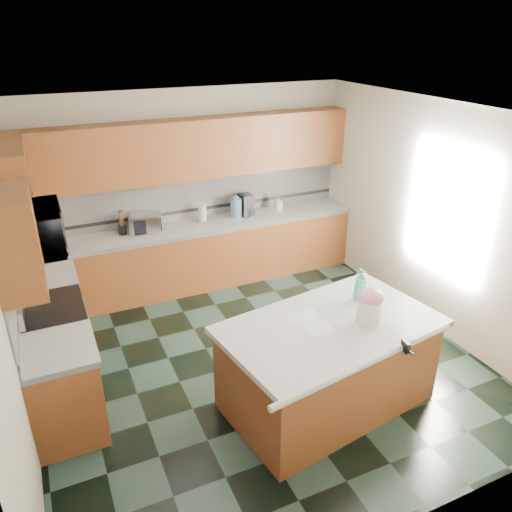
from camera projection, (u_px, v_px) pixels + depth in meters
floor at (257, 360)px, 5.62m from camera, size 4.60×4.60×0.00m
ceiling at (257, 115)px, 4.47m from camera, size 4.60×4.60×0.00m
wall_back at (188, 188)px, 6.96m from camera, size 4.60×0.04×2.70m
wall_front at (409, 391)px, 3.13m from camera, size 4.60×0.04×2.70m
wall_left at (5, 299)px, 4.18m from camera, size 0.04×4.60×2.70m
wall_right at (435, 218)px, 5.91m from camera, size 0.04×4.60×2.70m
back_base_cab at (199, 257)px, 7.08m from camera, size 4.60×0.60×0.86m
back_countertop at (197, 227)px, 6.89m from camera, size 4.60×0.64×0.06m
back_upper_cab at (190, 149)px, 6.55m from camera, size 4.60×0.33×0.78m
back_backsplash at (189, 197)px, 6.98m from camera, size 4.60×0.02×0.63m
back_accent_band at (190, 210)px, 7.06m from camera, size 4.60×0.01×0.05m
left_base_cab_rear at (53, 311)px, 5.75m from camera, size 0.60×0.82×0.86m
left_counter_rear at (46, 276)px, 5.55m from camera, size 0.64×0.82×0.06m
left_base_cab_front at (66, 392)px, 4.49m from camera, size 0.60×0.72×0.86m
left_counter_front at (57, 350)px, 4.29m from camera, size 0.64×0.72×0.06m
left_backsplash at (12, 282)px, 4.69m from camera, size 0.02×2.30×0.63m
left_accent_band at (16, 300)px, 4.78m from camera, size 0.01×2.30×0.05m
left_upper_cab_rear at (13, 183)px, 5.17m from camera, size 0.33×1.09×0.78m
left_upper_cab_front at (15, 241)px, 3.80m from camera, size 0.33×0.72×0.78m
range_body at (59, 347)px, 5.09m from camera, size 0.60×0.76×0.88m
range_oven_door at (89, 344)px, 5.22m from camera, size 0.02×0.68×0.55m
range_cooktop at (51, 309)px, 4.90m from camera, size 0.62×0.78×0.04m
range_handle at (86, 312)px, 5.07m from camera, size 0.02×0.66×0.02m
range_backguard at (20, 304)px, 4.75m from camera, size 0.06×0.76×0.18m
microwave at (35, 230)px, 4.55m from camera, size 0.50×0.73×0.41m
island_base at (328, 367)px, 4.82m from camera, size 2.06×1.38×0.86m
island_top at (331, 327)px, 4.63m from camera, size 2.17×1.49×0.06m
island_bullnose at (369, 363)px, 4.14m from camera, size 2.00×0.37×0.06m
treat_jar at (369, 311)px, 4.60m from camera, size 0.27×0.27×0.23m
treat_jar_lid at (370, 296)px, 4.54m from camera, size 0.24×0.24×0.15m
treat_jar_knob at (371, 291)px, 4.52m from camera, size 0.08×0.03×0.03m
treat_jar_knob_end_l at (367, 292)px, 4.50m from camera, size 0.04×0.04×0.04m
treat_jar_knob_end_r at (375, 290)px, 4.53m from camera, size 0.04×0.04×0.04m
soap_bottle_island at (361, 285)px, 4.95m from camera, size 0.14×0.14×0.34m
paper_sheet_a at (318, 328)px, 4.55m from camera, size 0.27×0.20×0.00m
paper_sheet_b at (303, 317)px, 4.72m from camera, size 0.33×0.27×0.00m
clamp_body at (405, 346)px, 4.28m from camera, size 0.05×0.11×0.10m
clamp_handle at (410, 352)px, 4.24m from camera, size 0.02×0.08×0.02m
knife_block at (50, 238)px, 6.17m from camera, size 0.16×0.19×0.24m
utensil_crock at (122, 230)px, 6.54m from camera, size 0.10×0.10×0.13m
utensil_bundle at (121, 218)px, 6.47m from camera, size 0.06×0.06×0.19m
toaster_oven at (146, 223)px, 6.61m from camera, size 0.46×0.38×0.23m
toaster_oven_door at (148, 227)px, 6.50m from camera, size 0.36×0.01×0.19m
paper_towel at (202, 213)px, 6.95m from camera, size 0.11×0.11×0.25m
paper_towel_base at (203, 221)px, 7.00m from camera, size 0.17×0.17×0.01m
water_jug at (236, 208)px, 7.09m from camera, size 0.17×0.17×0.27m
water_jug_neck at (236, 197)px, 7.03m from camera, size 0.08×0.08×0.04m
coffee_maker at (246, 205)px, 7.16m from camera, size 0.21×0.23×0.31m
coffee_carafe at (247, 212)px, 7.16m from camera, size 0.13×0.13×0.13m
soap_bottle_back at (278, 203)px, 7.34m from camera, size 0.12×0.12×0.23m
soap_back_cap at (278, 195)px, 7.29m from camera, size 0.02×0.02×0.03m
window_light_proxy at (447, 212)px, 5.67m from camera, size 0.02×1.40×1.10m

